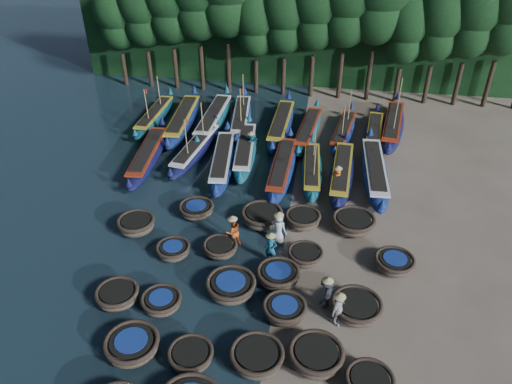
# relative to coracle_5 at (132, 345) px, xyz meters

# --- Properties ---
(ground) EXTENTS (120.00, 120.00, 0.00)m
(ground) POSITION_rel_coracle_5_xyz_m (5.31, 7.13, -0.43)
(ground) COLOR #7C6E5A
(ground) RESTS_ON ground
(foliage_wall) EXTENTS (40.00, 3.00, 10.00)m
(foliage_wall) POSITION_rel_coracle_5_xyz_m (5.31, 30.63, 4.57)
(foliage_wall) COLOR black
(foliage_wall) RESTS_ON ground
(coracle_5) EXTENTS (2.27, 2.27, 0.74)m
(coracle_5) POSITION_rel_coracle_5_xyz_m (0.00, 0.00, 0.00)
(coracle_5) COLOR brown
(coracle_5) RESTS_ON ground
(coracle_6) EXTENTS (1.85, 1.85, 0.65)m
(coracle_6) POSITION_rel_coracle_5_xyz_m (2.44, -0.07, -0.06)
(coracle_6) COLOR brown
(coracle_6) RESTS_ON ground
(coracle_7) EXTENTS (2.70, 2.70, 0.73)m
(coracle_7) POSITION_rel_coracle_5_xyz_m (5.04, 0.23, -0.01)
(coracle_7) COLOR brown
(coracle_7) RESTS_ON ground
(coracle_8) EXTENTS (2.35, 2.35, 0.81)m
(coracle_8) POSITION_rel_coracle_5_xyz_m (7.33, 0.60, 0.04)
(coracle_8) COLOR brown
(coracle_8) RESTS_ON ground
(coracle_9) EXTENTS (1.92, 1.92, 0.69)m
(coracle_9) POSITION_rel_coracle_5_xyz_m (9.37, -0.24, -0.03)
(coracle_9) COLOR brown
(coracle_9) RESTS_ON ground
(coracle_10) EXTENTS (2.23, 2.23, 0.74)m
(coracle_10) POSITION_rel_coracle_5_xyz_m (-1.62, 2.52, -0.00)
(coracle_10) COLOR brown
(coracle_10) RESTS_ON ground
(coracle_11) EXTENTS (2.00, 2.00, 0.66)m
(coracle_11) POSITION_rel_coracle_5_xyz_m (0.42, 2.50, -0.04)
(coracle_11) COLOR brown
(coracle_11) RESTS_ON ground
(coracle_12) EXTENTS (2.78, 2.78, 0.78)m
(coracle_12) POSITION_rel_coracle_5_xyz_m (3.28, 3.84, 0.02)
(coracle_12) COLOR brown
(coracle_12) RESTS_ON ground
(coracle_13) EXTENTS (2.34, 2.34, 0.70)m
(coracle_13) POSITION_rel_coracle_5_xyz_m (5.85, 2.86, -0.02)
(coracle_13) COLOR brown
(coracle_13) RESTS_ON ground
(coracle_14) EXTENTS (2.28, 2.28, 0.75)m
(coracle_14) POSITION_rel_coracle_5_xyz_m (8.93, 3.44, 0.00)
(coracle_14) COLOR brown
(coracle_14) RESTS_ON ground
(coracle_15) EXTENTS (2.07, 2.07, 0.64)m
(coracle_15) POSITION_rel_coracle_5_xyz_m (-0.08, 5.95, -0.06)
(coracle_15) COLOR brown
(coracle_15) RESTS_ON ground
(coracle_16) EXTENTS (2.15, 2.15, 0.67)m
(coracle_16) POSITION_rel_coracle_5_xyz_m (2.22, 6.45, -0.05)
(coracle_16) COLOR brown
(coracle_16) RESTS_ON ground
(coracle_17) EXTENTS (2.52, 2.52, 0.76)m
(coracle_17) POSITION_rel_coracle_5_xyz_m (5.33, 4.89, 0.01)
(coracle_17) COLOR brown
(coracle_17) RESTS_ON ground
(coracle_18) EXTENTS (1.80, 1.80, 0.68)m
(coracle_18) POSITION_rel_coracle_5_xyz_m (6.48, 6.54, -0.04)
(coracle_18) COLOR brown
(coracle_18) RESTS_ON ground
(coracle_19) EXTENTS (2.18, 2.18, 0.70)m
(coracle_19) POSITION_rel_coracle_5_xyz_m (10.78, 6.66, -0.02)
(coracle_19) COLOR brown
(coracle_19) RESTS_ON ground
(coracle_20) EXTENTS (2.22, 2.22, 0.81)m
(coracle_20) POSITION_rel_coracle_5_xyz_m (-2.58, 7.54, 0.04)
(coracle_20) COLOR brown
(coracle_20) RESTS_ON ground
(coracle_21) EXTENTS (2.12, 2.12, 0.67)m
(coracle_21) POSITION_rel_coracle_5_xyz_m (0.20, 9.46, -0.04)
(coracle_21) COLOR brown
(coracle_21) RESTS_ON ground
(coracle_22) EXTENTS (2.75, 2.75, 0.85)m
(coracle_22) POSITION_rel_coracle_5_xyz_m (3.93, 9.24, 0.06)
(coracle_22) COLOR brown
(coracle_22) RESTS_ON ground
(coracle_23) EXTENTS (2.25, 2.25, 0.76)m
(coracle_23) POSITION_rel_coracle_5_xyz_m (6.13, 9.41, 0.01)
(coracle_23) COLOR brown
(coracle_23) RESTS_ON ground
(coracle_24) EXTENTS (2.59, 2.59, 0.82)m
(coracle_24) POSITION_rel_coracle_5_xyz_m (8.84, 9.46, 0.04)
(coracle_24) COLOR brown
(coracle_24) RESTS_ON ground
(long_boat_1) EXTENTS (2.04, 8.43, 1.49)m
(long_boat_1) POSITION_rel_coracle_5_xyz_m (-4.32, 14.48, 0.14)
(long_boat_1) COLOR #11123E
(long_boat_1) RESTS_ON ground
(long_boat_2) EXTENTS (2.54, 7.98, 3.42)m
(long_boat_2) POSITION_rel_coracle_5_xyz_m (-1.49, 15.84, 0.12)
(long_boat_2) COLOR #11123E
(long_boat_2) RESTS_ON ground
(long_boat_3) EXTENTS (2.38, 8.30, 1.47)m
(long_boat_3) POSITION_rel_coracle_5_xyz_m (0.60, 14.59, 0.13)
(long_boat_3) COLOR navy
(long_boat_3) RESTS_ON ground
(long_boat_4) EXTENTS (2.19, 8.21, 1.45)m
(long_boat_4) POSITION_rel_coracle_5_xyz_m (1.80, 16.14, 0.13)
(long_boat_4) COLOR navy
(long_boat_4) RESTS_ON ground
(long_boat_5) EXTENTS (1.69, 8.45, 1.49)m
(long_boat_5) POSITION_rel_coracle_5_xyz_m (4.46, 14.25, 0.14)
(long_boat_5) COLOR navy
(long_boat_5) RESTS_ON ground
(long_boat_6) EXTENTS (1.69, 7.31, 3.11)m
(long_boat_6) POSITION_rel_coracle_5_xyz_m (6.31, 14.47, 0.07)
(long_boat_6) COLOR navy
(long_boat_6) RESTS_ON ground
(long_boat_7) EXTENTS (1.87, 8.23, 1.45)m
(long_boat_7) POSITION_rel_coracle_5_xyz_m (8.15, 14.32, 0.13)
(long_boat_7) COLOR #11123E
(long_boat_7) RESTS_ON ground
(long_boat_8) EXTENTS (1.91, 8.90, 1.57)m
(long_boat_8) POSITION_rel_coracle_5_xyz_m (10.13, 14.71, 0.17)
(long_boat_8) COLOR navy
(long_boat_8) RESTS_ON ground
(long_boat_9) EXTENTS (1.64, 7.65, 3.25)m
(long_boat_9) POSITION_rel_coracle_5_xyz_m (-5.82, 20.33, 0.09)
(long_boat_9) COLOR navy
(long_boat_9) RESTS_ON ground
(long_boat_10) EXTENTS (2.00, 9.06, 1.60)m
(long_boat_10) POSITION_rel_coracle_5_xyz_m (-3.50, 19.84, 0.18)
(long_boat_10) COLOR navy
(long_boat_10) RESTS_ON ground
(long_boat_11) EXTENTS (1.85, 9.00, 1.58)m
(long_boat_11) POSITION_rel_coracle_5_xyz_m (-1.31, 20.38, 0.18)
(long_boat_11) COLOR navy
(long_boat_11) RESTS_ON ground
(long_boat_12) EXTENTS (2.29, 8.22, 3.51)m
(long_boat_12) POSITION_rel_coracle_5_xyz_m (0.66, 20.91, 0.13)
(long_boat_12) COLOR navy
(long_boat_12) RESTS_ON ground
(long_boat_13) EXTENTS (1.77, 8.59, 1.51)m
(long_boat_13) POSITION_rel_coracle_5_xyz_m (3.72, 20.28, 0.15)
(long_boat_13) COLOR navy
(long_boat_13) RESTS_ON ground
(long_boat_14) EXTENTS (2.21, 7.81, 1.38)m
(long_boat_14) POSITION_rel_coracle_5_xyz_m (5.71, 19.78, 0.10)
(long_boat_14) COLOR navy
(long_boat_14) RESTS_ON ground
(long_boat_15) EXTENTS (2.43, 7.30, 3.14)m
(long_boat_15) POSITION_rel_coracle_5_xyz_m (8.20, 20.01, 0.07)
(long_boat_15) COLOR navy
(long_boat_15) RESTS_ON ground
(long_boat_16) EXTENTS (2.00, 7.46, 1.32)m
(long_boat_16) POSITION_rel_coracle_5_xyz_m (10.32, 19.95, 0.08)
(long_boat_16) COLOR #11123E
(long_boat_16) RESTS_ON ground
(long_boat_17) EXTENTS (2.73, 8.70, 3.73)m
(long_boat_17) POSITION_rel_coracle_5_xyz_m (11.68, 21.32, 0.17)
(long_boat_17) COLOR #11123E
(long_boat_17) RESTS_ON ground
(fisherman_0) EXTENTS (1.04, 0.88, 2.00)m
(fisherman_0) POSITION_rel_coracle_5_xyz_m (4.99, 7.84, 0.52)
(fisherman_0) COLOR silver
(fisherman_0) RESTS_ON ground
(fisherman_1) EXTENTS (0.72, 0.58, 1.92)m
(fisherman_1) POSITION_rel_coracle_5_xyz_m (4.80, 6.23, 0.53)
(fisherman_1) COLOR #195769
(fisherman_1) RESTS_ON ground
(fisherman_2) EXTENTS (1.08, 1.04, 1.95)m
(fisherman_2) POSITION_rel_coracle_5_xyz_m (2.72, 7.22, 0.50)
(fisherman_2) COLOR #CA551A
(fisherman_2) RESTS_ON ground
(fisherman_3) EXTENTS (1.00, 1.23, 1.86)m
(fisherman_3) POSITION_rel_coracle_5_xyz_m (7.60, 3.67, 0.44)
(fisherman_3) COLOR black
(fisherman_3) RESTS_ON ground
(fisherman_4) EXTENTS (0.83, 1.05, 1.87)m
(fisherman_4) POSITION_rel_coracle_5_xyz_m (8.12, 2.80, 0.47)
(fisherman_4) COLOR silver
(fisherman_4) RESTS_ON ground
(fisherman_5) EXTENTS (1.27, 1.47, 1.80)m
(fisherman_5) POSITION_rel_coracle_5_xyz_m (2.11, 16.68, 0.41)
(fisherman_5) COLOR #195769
(fisherman_5) RESTS_ON ground
(fisherman_6) EXTENTS (0.65, 0.84, 1.73)m
(fisherman_6) POSITION_rel_coracle_5_xyz_m (7.87, 13.28, 0.41)
(fisherman_6) COLOR #CA551A
(fisherman_6) RESTS_ON ground
(tree_0) EXTENTS (3.68, 3.68, 8.68)m
(tree_0) POSITION_rel_coracle_5_xyz_m (-10.69, 27.13, 5.54)
(tree_0) COLOR black
(tree_0) RESTS_ON ground
(tree_1) EXTENTS (4.09, 4.09, 9.65)m
(tree_1) POSITION_rel_coracle_5_xyz_m (-8.39, 27.13, 6.22)
(tree_1) COLOR black
(tree_1) RESTS_ON ground
(tree_2) EXTENTS (4.51, 4.51, 10.63)m
(tree_2) POSITION_rel_coracle_5_xyz_m (-6.09, 27.13, 6.90)
(tree_2) COLOR black
(tree_2) RESTS_ON ground
(tree_5) EXTENTS (3.68, 3.68, 8.68)m
(tree_5) POSITION_rel_coracle_5_xyz_m (0.81, 27.13, 5.54)
(tree_5) COLOR black
(tree_5) RESTS_ON ground
(tree_6) EXTENTS (4.09, 4.09, 9.65)m
(tree_6) POSITION_rel_coracle_5_xyz_m (3.11, 27.13, 6.22)
(tree_6) COLOR black
(tree_6) RESTS_ON ground
(tree_7) EXTENTS (4.51, 4.51, 10.63)m
(tree_7) POSITION_rel_coracle_5_xyz_m (5.41, 27.13, 6.90)
(tree_7) COLOR black
(tree_7) RESTS_ON ground
(tree_10) EXTENTS (3.68, 3.68, 8.68)m
(tree_10) POSITION_rel_coracle_5_xyz_m (12.31, 27.13, 5.54)
(tree_10) COLOR black
(tree_10) RESTS_ON ground
(tree_11) EXTENTS (4.09, 4.09, 9.65)m
(tree_11) POSITION_rel_coracle_5_xyz_m (14.61, 27.13, 6.22)
(tree_11) COLOR black
(tree_11) RESTS_ON ground
(tree_12) EXTENTS (4.51, 4.51, 10.63)m
(tree_12) POSITION_rel_coracle_5_xyz_m (16.91, 27.13, 6.90)
(tree_12) COLOR black
(tree_12) RESTS_ON ground
(tree_13) EXTENTS (4.92, 4.92, 11.60)m
(tree_13) POSITION_rel_coracle_5_xyz_m (19.21, 27.13, 7.57)
(tree_13) COLOR black
(tree_13) RESTS_ON ground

